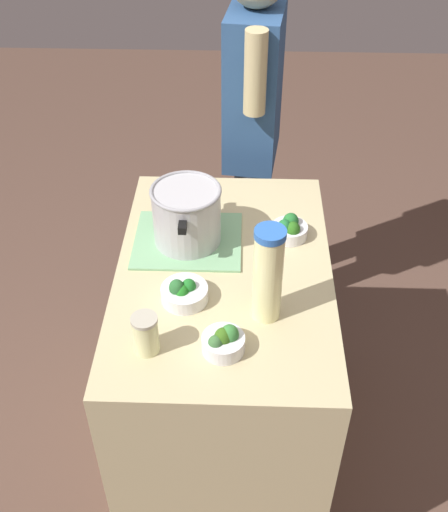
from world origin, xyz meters
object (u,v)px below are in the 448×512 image
(cooking_pot, at_px, (187,214))
(broccoli_bowl_back, at_px, (224,341))
(mason_jar, at_px, (146,334))
(lemonade_pitcher, at_px, (268,274))
(broccoli_bowl_front, at_px, (184,292))
(broccoli_bowl_center, at_px, (290,229))
(person_cook, at_px, (252,140))

(cooking_pot, xyz_separation_m, broccoli_bowl_back, (-0.46, -0.13, -0.08))
(cooking_pot, relative_size, mason_jar, 2.44)
(lemonade_pitcher, distance_m, broccoli_bowl_front, 0.27)
(lemonade_pitcher, bearing_deg, broccoli_bowl_center, -13.08)
(cooking_pot, distance_m, mason_jar, 0.47)
(broccoli_bowl_front, bearing_deg, broccoli_bowl_back, -147.06)
(mason_jar, distance_m, broccoli_bowl_back, 0.20)
(mason_jar, xyz_separation_m, person_cook, (1.16, -0.28, -0.08))
(mason_jar, bearing_deg, broccoli_bowl_back, -88.34)
(cooking_pot, distance_m, broccoli_bowl_center, 0.34)
(broccoli_bowl_front, bearing_deg, cooking_pot, 2.27)
(mason_jar, xyz_separation_m, broccoli_bowl_center, (0.50, -0.40, -0.03))
(cooking_pot, bearing_deg, person_cook, -16.55)
(lemonade_pitcher, height_order, broccoli_bowl_center, lemonade_pitcher)
(broccoli_bowl_front, bearing_deg, person_cook, -11.52)
(cooking_pot, height_order, broccoli_bowl_center, cooking_pot)
(broccoli_bowl_center, bearing_deg, broccoli_bowl_front, 133.89)
(cooking_pot, height_order, mason_jar, cooking_pot)
(broccoli_bowl_back, bearing_deg, person_cook, -3.83)
(mason_jar, bearing_deg, cooking_pot, -8.84)
(cooking_pot, relative_size, person_cook, 0.18)
(lemonade_pitcher, distance_m, broccoli_bowl_back, 0.21)
(lemonade_pitcher, distance_m, mason_jar, 0.36)
(cooking_pot, bearing_deg, lemonade_pitcher, -142.51)
(cooking_pot, distance_m, broccoli_bowl_front, 0.28)
(lemonade_pitcher, xyz_separation_m, mason_jar, (-0.14, 0.32, -0.09))
(lemonade_pitcher, height_order, mason_jar, lemonade_pitcher)
(broccoli_bowl_center, bearing_deg, broccoli_bowl_back, 158.20)
(broccoli_bowl_center, xyz_separation_m, person_cook, (0.67, 0.12, -0.05))
(lemonade_pitcher, bearing_deg, broccoli_bowl_front, 77.94)
(broccoli_bowl_back, relative_size, person_cook, 0.07)
(mason_jar, relative_size, person_cook, 0.07)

